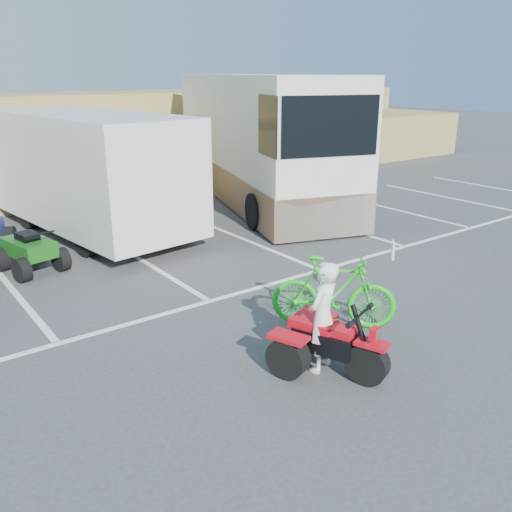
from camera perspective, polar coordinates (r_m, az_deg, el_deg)
ground at (r=8.03m, az=4.34°, el=-10.29°), size 100.00×100.00×0.00m
parking_stripes at (r=11.51m, az=-5.64°, el=-1.07°), size 28.00×5.16×0.01m
grass_embankment at (r=21.40m, az=-24.22°, el=10.52°), size 40.00×8.50×3.10m
red_trike_atv at (r=7.66m, az=7.81°, el=-11.94°), size 1.59×1.81×0.98m
rider at (r=7.35m, az=7.02°, el=-6.40°), size 0.66×0.55×1.56m
green_dirt_bike at (r=8.68m, az=8.17°, el=-3.76°), size 1.77×1.80×1.18m
cargo_trailer at (r=14.15m, az=-17.03°, el=8.66°), size 3.33×6.64×2.97m
rv_motorhome at (r=17.70m, az=0.10°, el=11.46°), size 5.81×10.82×3.78m
quad_atv_green at (r=12.13m, az=-22.51°, el=-1.44°), size 1.33×1.59×0.91m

